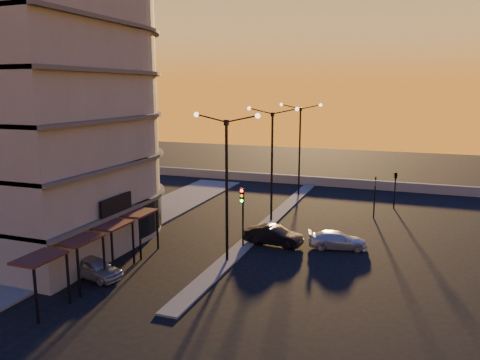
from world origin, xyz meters
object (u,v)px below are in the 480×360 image
(car_wagon, at_px, (338,240))
(car_hatchback, at_px, (95,268))
(car_sedan, at_px, (273,235))
(streetlamp_mid, at_px, (272,155))
(traffic_light_main, at_px, (242,208))

(car_wagon, bearing_deg, car_hatchback, 115.77)
(car_sedan, bearing_deg, streetlamp_mid, 22.83)
(streetlamp_mid, relative_size, car_wagon, 2.34)
(streetlamp_mid, bearing_deg, car_hatchback, -112.70)
(traffic_light_main, height_order, car_wagon, traffic_light_main)
(car_sedan, height_order, car_wagon, car_sedan)
(streetlamp_mid, height_order, car_wagon, streetlamp_mid)
(traffic_light_main, height_order, car_hatchback, traffic_light_main)
(car_hatchback, distance_m, car_sedan, 12.43)
(traffic_light_main, bearing_deg, car_hatchback, -128.37)
(car_hatchback, relative_size, car_wagon, 0.90)
(traffic_light_main, xyz_separation_m, car_wagon, (6.27, 2.17, -2.30))
(car_wagon, bearing_deg, streetlamp_mid, 38.54)
(car_hatchback, relative_size, car_sedan, 0.89)
(car_sedan, bearing_deg, car_hatchback, 143.68)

